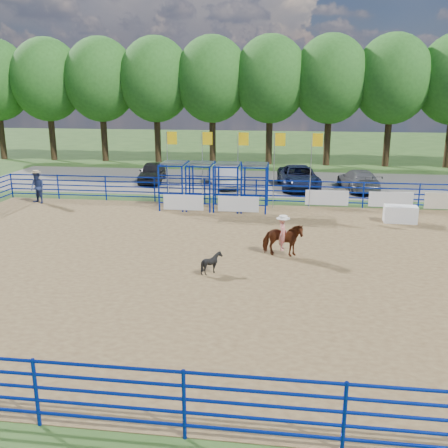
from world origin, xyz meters
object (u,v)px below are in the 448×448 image
Objects in this scene: car_a at (152,172)px; car_c at (299,177)px; calf at (212,263)px; car_d at (358,180)px; car_b at (224,176)px; horse_and_rider at (283,237)px; announcer_table at (400,214)px; spectator_cowboy at (37,187)px.

car_a is 10.41m from car_c.
calf is 0.15× the size of car_c.
calf is 17.79m from car_d.
car_d is at bearing -9.76° from car_c.
car_a is at bearing -31.89° from car_b.
announcer_table is at bearing 45.97° from horse_and_rider.
car_b is 0.82× the size of car_c.
horse_and_rider is at bearing -99.99° from car_c.
calf is at bearing -137.92° from horse_and_rider.
announcer_table is 8.09m from car_d.
car_b reaches higher than announcer_table.
car_a is at bearing 167.98° from car_c.
spectator_cowboy is 0.47× the size of car_a.
car_c reaches higher than car_d.
calf is 0.18× the size of car_b.
car_b is at bearing -9.18° from car_d.
horse_and_rider is 0.57× the size of car_a.
car_c is at bearing 121.12° from announcer_table.
car_d is (4.70, 13.99, -0.14)m from horse_and_rider.
car_d is at bearing -11.58° from car_a.
spectator_cowboy reaches higher than announcer_table.
horse_and_rider is (-5.77, -5.97, 0.39)m from announcer_table.
car_b is (10.10, 6.43, -0.24)m from spectator_cowboy.
car_d is (7.22, 16.26, 0.27)m from calf.
announcer_table is 0.68× the size of horse_and_rider.
horse_and_rider reaches higher than announcer_table.
horse_and_rider reaches higher than car_d.
horse_and_rider is 2.90× the size of calf.
announcer_table is 9.61m from car_c.
car_d is (8.93, -0.08, -0.04)m from car_b.
car_a reaches higher than announcer_table.
horse_and_rider is at bearing -64.65° from car_a.
spectator_cowboy is 16.49m from car_c.
horse_and_rider is at bearing -28.05° from spectator_cowboy.
horse_and_rider is 14.68m from car_b.
horse_and_rider reaches higher than car_c.
car_c reaches higher than car_b.
calf is at bearing -135.16° from announcer_table.
car_a is at bearing 149.09° from announcer_table.
car_b is at bearing 6.24° from calf.
car_d is at bearing 18.47° from spectator_cowboy.
announcer_table is at bearing -65.62° from car_c.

